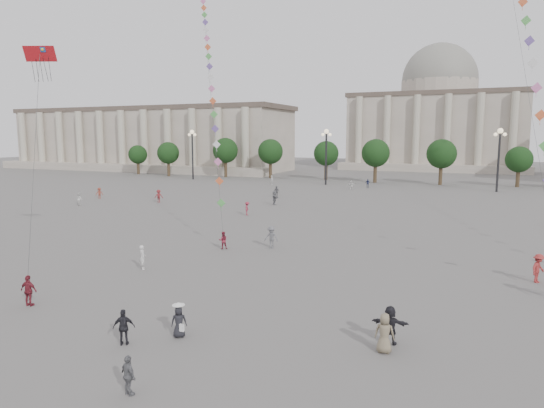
% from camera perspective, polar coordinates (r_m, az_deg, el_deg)
% --- Properties ---
extents(ground, '(360.00, 360.00, 0.00)m').
position_cam_1_polar(ground, '(24.96, -8.60, -14.12)').
color(ground, '#5A5754').
rests_on(ground, ground).
extents(hall_west, '(84.00, 26.22, 17.20)m').
position_cam_1_polar(hall_west, '(143.20, -14.37, 7.40)').
color(hall_west, '#9F9585').
rests_on(hall_west, ground).
extents(hall_central, '(48.30, 34.30, 35.50)m').
position_cam_1_polar(hall_central, '(149.36, 18.86, 9.47)').
color(hall_central, '#9F9585').
rests_on(hall_central, ground).
extents(tree_row, '(137.12, 5.12, 8.00)m').
position_cam_1_polar(tree_row, '(98.41, 16.18, 5.39)').
color(tree_row, '#36291B').
rests_on(tree_row, ground).
extents(lamp_post_far_west, '(2.00, 0.90, 10.65)m').
position_cam_1_polar(lamp_post_far_west, '(106.37, -9.36, 6.83)').
color(lamp_post_far_west, '#262628').
rests_on(lamp_post_far_west, ground).
extents(lamp_post_mid_west, '(2.00, 0.90, 10.65)m').
position_cam_1_polar(lamp_post_mid_west, '(93.66, 6.40, 6.74)').
color(lamp_post_mid_west, '#262628').
rests_on(lamp_post_mid_west, ground).
extents(lamp_post_mid_east, '(2.00, 0.90, 10.65)m').
position_cam_1_polar(lamp_post_mid_east, '(89.61, 25.17, 5.98)').
color(lamp_post_mid_east, '#262628').
rests_on(lamp_post_mid_east, ground).
extents(person_crowd_0, '(1.00, 0.67, 1.58)m').
position_cam_1_polar(person_crowd_0, '(89.95, 11.19, 2.40)').
color(person_crowd_0, navy).
rests_on(person_crowd_0, ground).
extents(person_crowd_1, '(1.10, 1.08, 1.79)m').
position_cam_1_polar(person_crowd_1, '(70.70, -21.70, 0.57)').
color(person_crowd_1, silver).
rests_on(person_crowd_1, ground).
extents(person_crowd_2, '(1.32, 1.29, 1.82)m').
position_cam_1_polar(person_crowd_2, '(70.42, -13.19, 0.91)').
color(person_crowd_2, maroon).
rests_on(person_crowd_2, ground).
extents(person_crowd_3, '(1.71, 0.72, 1.78)m').
position_cam_1_polar(person_crowd_3, '(23.18, 13.70, -13.66)').
color(person_crowd_3, black).
rests_on(person_crowd_3, ground).
extents(person_crowd_4, '(1.49, 1.21, 1.59)m').
position_cam_1_polar(person_crowd_4, '(86.45, 9.32, 2.23)').
color(person_crowd_4, white).
rests_on(person_crowd_4, ground).
extents(person_crowd_6, '(1.22, 0.71, 1.88)m').
position_cam_1_polar(person_crowd_6, '(40.77, -0.08, -3.91)').
color(person_crowd_6, '#5D5E62').
rests_on(person_crowd_6, ground).
extents(person_crowd_8, '(1.23, 1.41, 1.89)m').
position_cam_1_polar(person_crowd_8, '(35.68, 28.84, -6.65)').
color(person_crowd_8, maroon).
rests_on(person_crowd_8, ground).
extents(person_crowd_10, '(0.48, 0.68, 1.76)m').
position_cam_1_polar(person_crowd_10, '(93.73, -0.00, 2.83)').
color(person_crowd_10, '#B6B5B2').
rests_on(person_crowd_10, ground).
extents(person_crowd_12, '(1.63, 1.68, 1.92)m').
position_cam_1_polar(person_crowd_12, '(66.27, 0.30, 0.73)').
color(person_crowd_12, slate).
rests_on(person_crowd_12, ground).
extents(person_crowd_13, '(0.74, 0.74, 1.73)m').
position_cam_1_polar(person_crowd_13, '(35.64, -14.98, -6.06)').
color(person_crowd_13, silver).
rests_on(person_crowd_13, ground).
extents(person_crowd_16, '(1.11, 0.66, 1.77)m').
position_cam_1_polar(person_crowd_16, '(74.28, 0.52, 1.46)').
color(person_crowd_16, slate).
rests_on(person_crowd_16, ground).
extents(person_crowd_17, '(0.91, 1.18, 1.61)m').
position_cam_1_polar(person_crowd_17, '(57.70, -2.93, -0.53)').
color(person_crowd_17, '#98293C').
rests_on(person_crowd_17, ground).
extents(person_crowd_19, '(0.90, 0.62, 1.77)m').
position_cam_1_polar(person_crowd_19, '(22.28, 13.10, -14.58)').
color(person_crowd_19, '#786B53').
rests_on(person_crowd_19, ground).
extents(person_crowd_21, '(1.23, 1.16, 1.67)m').
position_cam_1_polar(person_crowd_21, '(77.21, -19.65, 1.21)').
color(person_crowd_21, maroon).
rests_on(person_crowd_21, ground).
extents(tourist_0, '(1.07, 0.55, 1.75)m').
position_cam_1_polar(tourist_0, '(30.39, -26.70, -9.09)').
color(tourist_0, maroon).
rests_on(tourist_0, ground).
extents(tourist_3, '(0.96, 0.67, 1.52)m').
position_cam_1_polar(tourist_3, '(19.34, -16.53, -18.77)').
color(tourist_3, slate).
rests_on(tourist_3, ground).
extents(tourist_4, '(1.04, 0.85, 1.66)m').
position_cam_1_polar(tourist_4, '(23.47, -17.02, -13.69)').
color(tourist_4, black).
rests_on(tourist_4, ground).
extents(kite_flyer_0, '(0.91, 0.87, 1.48)m').
position_cam_1_polar(kite_flyer_0, '(40.69, -5.78, -4.26)').
color(kite_flyer_0, maroon).
rests_on(kite_flyer_0, ground).
extents(hat_person, '(0.87, 0.78, 1.69)m').
position_cam_1_polar(hat_person, '(23.69, -10.89, -13.30)').
color(hat_person, black).
rests_on(hat_person, ground).
extents(dragon_kite, '(4.21, 4.31, 16.51)m').
position_cam_1_polar(dragon_kite, '(38.83, -25.56, 14.51)').
color(dragon_kite, '#A91218').
rests_on(dragon_kite, ground).
extents(kite_train_west, '(21.17, 30.80, 50.91)m').
position_cam_1_polar(kite_train_west, '(60.55, -7.66, 18.24)').
color(kite_train_west, '#3F3F3F').
rests_on(kite_train_west, ground).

